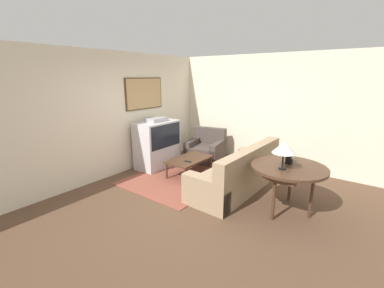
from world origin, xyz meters
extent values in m
plane|color=brown|center=(0.00, 0.00, 0.00)|extent=(12.00, 12.00, 0.00)
cube|color=beige|center=(0.00, 2.13, 1.35)|extent=(12.00, 0.06, 2.70)
cube|color=#4C381E|center=(0.80, 2.08, 1.77)|extent=(1.13, 0.03, 0.75)
cube|color=tan|center=(0.80, 2.07, 1.77)|extent=(1.08, 0.01, 0.70)
cube|color=beige|center=(2.63, 0.00, 1.35)|extent=(0.06, 12.00, 2.70)
cube|color=brown|center=(0.69, 0.79, 0.01)|extent=(2.53, 1.86, 0.01)
cube|color=silver|center=(0.80, 1.70, 0.25)|extent=(1.07, 0.60, 0.51)
cube|color=silver|center=(0.80, 1.70, 0.82)|extent=(1.07, 0.60, 0.62)
cube|color=black|center=(0.80, 1.40, 0.82)|extent=(0.96, 0.01, 0.55)
cube|color=#9E9EA3|center=(0.80, 1.70, 1.17)|extent=(0.48, 0.33, 0.09)
cube|color=#9E8466|center=(0.78, -0.44, 0.20)|extent=(2.26, 0.91, 0.40)
cube|color=#9E8466|center=(0.77, -0.75, 0.65)|extent=(2.25, 0.27, 0.50)
cube|color=#9E8466|center=(1.78, -0.46, 0.28)|extent=(0.26, 0.86, 0.56)
cube|color=#9E8466|center=(-0.23, -0.41, 0.28)|extent=(0.26, 0.86, 0.56)
cube|color=#715F49|center=(1.28, -0.63, 0.57)|extent=(0.36, 0.13, 0.34)
cube|color=#715F49|center=(0.27, -0.61, 0.57)|extent=(0.36, 0.13, 0.34)
cube|color=#473D38|center=(1.85, 1.00, 0.21)|extent=(1.01, 1.02, 0.41)
cube|color=#473D38|center=(2.18, 1.07, 0.62)|extent=(0.35, 0.88, 0.42)
cube|color=#473D38|center=(1.78, 1.35, 0.28)|extent=(0.87, 0.33, 0.55)
cube|color=#473D38|center=(1.92, 0.66, 0.28)|extent=(0.87, 0.33, 0.55)
cube|color=#472D1E|center=(0.81, 0.72, 0.38)|extent=(1.06, 0.62, 0.04)
cylinder|color=#472D1E|center=(0.33, 0.46, 0.18)|extent=(0.04, 0.04, 0.36)
cylinder|color=#472D1E|center=(1.29, 0.46, 0.18)|extent=(0.04, 0.04, 0.36)
cylinder|color=#472D1E|center=(0.33, 0.98, 0.18)|extent=(0.04, 0.04, 0.36)
cylinder|color=#472D1E|center=(1.29, 0.98, 0.18)|extent=(0.04, 0.04, 0.36)
cylinder|color=#472D1E|center=(0.53, -1.51, 0.76)|extent=(1.19, 1.19, 0.04)
cube|color=#472D1E|center=(0.53, -1.51, 0.70)|extent=(1.01, 0.48, 0.08)
cylinder|color=#472D1E|center=(0.12, -1.45, 0.37)|extent=(0.05, 0.05, 0.74)
cylinder|color=#472D1E|center=(0.95, -1.45, 0.37)|extent=(0.05, 0.05, 0.74)
cylinder|color=#472D1E|center=(0.53, -1.90, 0.37)|extent=(0.05, 0.05, 0.74)
cylinder|color=black|center=(0.33, -1.47, 0.80)|extent=(0.11, 0.11, 0.02)
cylinder|color=black|center=(0.33, -1.47, 1.00)|extent=(0.02, 0.02, 0.38)
cone|color=silver|center=(0.33, -1.47, 1.13)|extent=(0.35, 0.35, 0.18)
cube|color=black|center=(0.67, -1.47, 0.87)|extent=(0.13, 0.09, 0.18)
cylinder|color=white|center=(0.67, -1.52, 0.90)|extent=(0.09, 0.01, 0.09)
cube|color=black|center=(0.61, 0.61, 0.41)|extent=(0.07, 0.16, 0.02)
camera|label=1|loc=(-3.51, -2.61, 2.19)|focal=24.00mm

